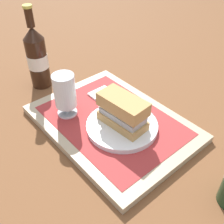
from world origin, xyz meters
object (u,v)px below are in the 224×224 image
Objects in this scene: sandwich at (121,111)px; beer_glass at (65,93)px; beer_bottle at (37,57)px; plate at (122,126)px.

beer_glass reaches higher than sandwich.
beer_bottle reaches higher than beer_glass.
beer_glass is at bearing 23.03° from sandwich.
beer_bottle is (0.21, -0.03, 0.01)m from beer_glass.
sandwich is 0.36m from beer_bottle.
sandwich is 1.09× the size of beer_glass.
beer_glass is 0.47× the size of beer_bottle.
beer_bottle is at bearing 2.31° from sandwich.
beer_bottle is at bearing 6.97° from plate.
plate is 0.37m from beer_bottle.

